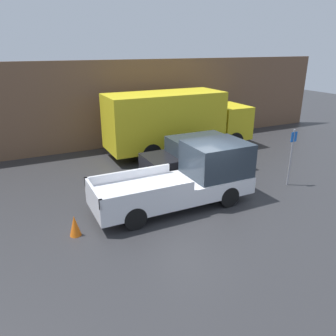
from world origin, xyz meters
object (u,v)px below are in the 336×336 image
(parking_sign, at_px, (291,154))
(traffic_cone, at_px, (75,226))
(pickup_truck, at_px, (190,177))
(car, at_px, (197,155))
(delivery_truck, at_px, (176,120))
(newspaper_box, at_px, (124,138))

(parking_sign, height_order, traffic_cone, parking_sign)
(pickup_truck, height_order, traffic_cone, pickup_truck)
(parking_sign, bearing_deg, car, 131.02)
(pickup_truck, relative_size, delivery_truck, 0.72)
(pickup_truck, bearing_deg, car, 54.75)
(parking_sign, relative_size, newspaper_box, 2.30)
(pickup_truck, distance_m, car, 3.21)
(parking_sign, bearing_deg, pickup_truck, 175.15)
(car, xyz_separation_m, newspaper_box, (-1.66, 5.20, -0.30))
(car, distance_m, newspaper_box, 5.47)
(pickup_truck, distance_m, delivery_truck, 6.22)
(car, distance_m, parking_sign, 4.01)
(newspaper_box, distance_m, traffic_cone, 9.36)
(car, distance_m, delivery_truck, 3.26)
(pickup_truck, xyz_separation_m, car, (1.85, 2.62, -0.17))
(car, relative_size, parking_sign, 2.04)
(pickup_truck, relative_size, car, 1.19)
(newspaper_box, bearing_deg, traffic_cone, -118.04)
(pickup_truck, height_order, delivery_truck, delivery_truck)
(newspaper_box, bearing_deg, parking_sign, -62.51)
(pickup_truck, relative_size, newspaper_box, 5.60)
(delivery_truck, relative_size, parking_sign, 3.39)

